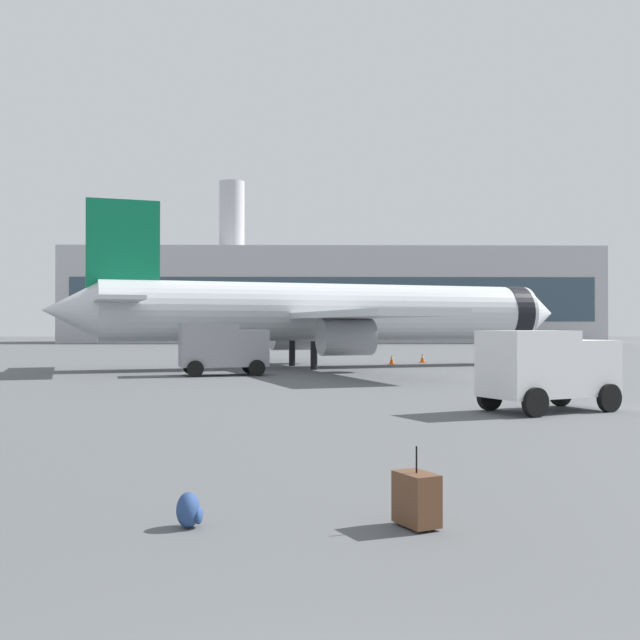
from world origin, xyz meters
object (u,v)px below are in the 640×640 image
(airplane_at_gate, at_px, (328,313))
(cargo_van, at_px, (547,366))
(service_truck, at_px, (222,347))
(traveller_backpack, at_px, (189,511))
(safety_cone_far, at_px, (422,358))
(rolling_suitcase, at_px, (417,499))
(safety_cone_mid, at_px, (392,360))
(safety_cone_near, at_px, (596,364))

(airplane_at_gate, bearing_deg, cargo_van, -76.38)
(service_truck, distance_m, traveller_backpack, 32.00)
(safety_cone_far, height_order, rolling_suitcase, rolling_suitcase)
(service_truck, bearing_deg, cargo_van, -55.34)
(service_truck, relative_size, rolling_suitcase, 4.72)
(cargo_van, distance_m, traveller_backpack, 16.68)
(rolling_suitcase, xyz_separation_m, traveller_backpack, (-3.08, 0.04, -0.16))
(safety_cone_mid, xyz_separation_m, rolling_suitcase, (-4.58, -43.92, 0.06))
(service_truck, bearing_deg, airplane_at_gate, 53.21)
(airplane_at_gate, height_order, safety_cone_far, airplane_at_gate)
(safety_cone_mid, relative_size, traveller_backpack, 1.41)
(cargo_van, relative_size, safety_cone_mid, 7.16)
(cargo_van, relative_size, traveller_backpack, 10.07)
(traveller_backpack, bearing_deg, safety_cone_near, 61.69)
(cargo_van, distance_m, safety_cone_far, 32.67)
(safety_cone_near, distance_m, rolling_suitcase, 40.05)
(safety_cone_near, xyz_separation_m, rolling_suitcase, (-16.54, -36.47, 0.02))
(safety_cone_near, height_order, safety_cone_mid, safety_cone_near)
(safety_cone_mid, xyz_separation_m, safety_cone_far, (2.61, 2.56, 0.02))
(service_truck, distance_m, safety_cone_far, 19.90)
(cargo_van, distance_m, rolling_suitcase, 15.21)
(safety_cone_far, relative_size, rolling_suitcase, 0.65)
(rolling_suitcase, bearing_deg, safety_cone_mid, 84.04)
(service_truck, bearing_deg, safety_cone_near, 11.44)
(cargo_van, xyz_separation_m, safety_cone_mid, (-1.63, 30.08, -1.12))
(service_truck, height_order, traveller_backpack, service_truck)
(safety_cone_near, distance_m, traveller_backpack, 41.37)
(rolling_suitcase, bearing_deg, safety_cone_near, 65.60)
(cargo_van, xyz_separation_m, traveller_backpack, (-9.29, -13.80, -1.22))
(safety_cone_near, bearing_deg, safety_cone_mid, 148.07)
(airplane_at_gate, distance_m, traveller_backpack, 40.24)
(airplane_at_gate, distance_m, service_truck, 10.41)
(service_truck, bearing_deg, safety_cone_far, 47.40)
(cargo_van, height_order, safety_cone_mid, cargo_van)
(rolling_suitcase, bearing_deg, safety_cone_far, 81.20)
(airplane_at_gate, height_order, cargo_van, airplane_at_gate)
(airplane_at_gate, bearing_deg, traveller_backpack, -94.21)
(traveller_backpack, bearing_deg, safety_cone_far, 77.52)
(airplane_at_gate, xyz_separation_m, service_truck, (-6.11, -8.17, -2.05))
(airplane_at_gate, relative_size, service_truck, 6.73)
(airplane_at_gate, height_order, traveller_backpack, airplane_at_gate)
(cargo_van, bearing_deg, safety_cone_near, 65.47)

